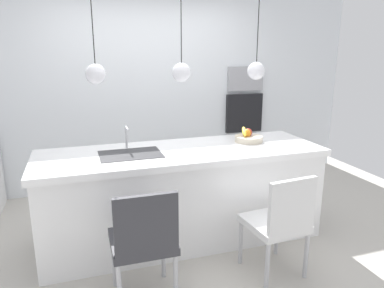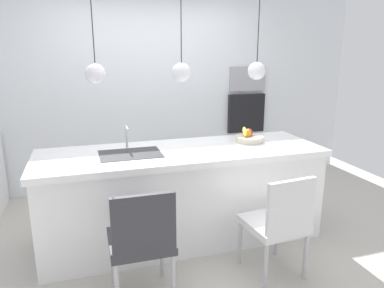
{
  "view_description": "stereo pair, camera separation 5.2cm",
  "coord_description": "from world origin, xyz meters",
  "px_view_note": "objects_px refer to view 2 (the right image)",
  "views": [
    {
      "loc": [
        -0.94,
        -3.18,
        1.84
      ],
      "look_at": [
        0.1,
        0.0,
        0.97
      ],
      "focal_mm": 33.78,
      "sensor_mm": 36.0,
      "label": 1
    },
    {
      "loc": [
        -0.89,
        -3.2,
        1.84
      ],
      "look_at": [
        0.1,
        0.0,
        0.97
      ],
      "focal_mm": 33.78,
      "sensor_mm": 36.0,
      "label": 2
    }
  ],
  "objects_px": {
    "chair_near": "(142,239)",
    "chair_middle": "(279,221)",
    "oven": "(246,113)",
    "fruit_bowl": "(249,137)",
    "microwave": "(247,79)"
  },
  "relations": [
    {
      "from": "microwave",
      "to": "chair_near",
      "type": "xyz_separation_m",
      "value": [
        -1.96,
        -2.43,
        -0.92
      ]
    },
    {
      "from": "oven",
      "to": "chair_near",
      "type": "bearing_deg",
      "value": -128.9
    },
    {
      "from": "microwave",
      "to": "oven",
      "type": "distance_m",
      "value": 0.5
    },
    {
      "from": "chair_middle",
      "to": "chair_near",
      "type": "bearing_deg",
      "value": 179.96
    },
    {
      "from": "fruit_bowl",
      "to": "chair_near",
      "type": "height_order",
      "value": "fruit_bowl"
    },
    {
      "from": "chair_near",
      "to": "chair_middle",
      "type": "relative_size",
      "value": 1.02
    },
    {
      "from": "microwave",
      "to": "chair_near",
      "type": "height_order",
      "value": "microwave"
    },
    {
      "from": "fruit_bowl",
      "to": "microwave",
      "type": "relative_size",
      "value": 0.53
    },
    {
      "from": "chair_near",
      "to": "oven",
      "type": "bearing_deg",
      "value": 51.1
    },
    {
      "from": "chair_near",
      "to": "chair_middle",
      "type": "xyz_separation_m",
      "value": [
        1.12,
        -0.0,
        -0.03
      ]
    },
    {
      "from": "fruit_bowl",
      "to": "microwave",
      "type": "distance_m",
      "value": 1.69
    },
    {
      "from": "oven",
      "to": "fruit_bowl",
      "type": "bearing_deg",
      "value": -114.43
    },
    {
      "from": "fruit_bowl",
      "to": "chair_near",
      "type": "bearing_deg",
      "value": -143.58
    },
    {
      "from": "oven",
      "to": "chair_middle",
      "type": "relative_size",
      "value": 0.62
    },
    {
      "from": "chair_near",
      "to": "microwave",
      "type": "bearing_deg",
      "value": 51.1
    }
  ]
}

